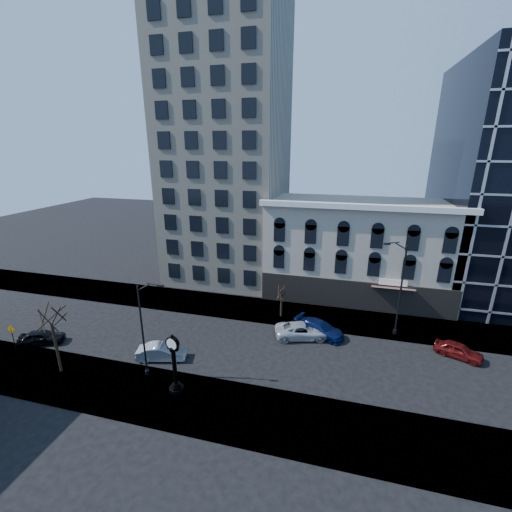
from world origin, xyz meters
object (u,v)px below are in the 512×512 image
(warning_sign, at_px, (12,333))
(street_lamp_near, at_px, (147,306))
(street_clock, at_px, (174,366))
(car_near_b, at_px, (162,352))
(car_near_a, at_px, (42,337))

(warning_sign, bearing_deg, street_lamp_near, 4.76)
(street_clock, bearing_deg, street_lamp_near, 166.24)
(street_clock, distance_m, warning_sign, 17.22)
(warning_sign, distance_m, car_near_b, 14.14)
(street_clock, distance_m, car_near_a, 16.27)
(street_lamp_near, distance_m, car_near_a, 14.54)
(street_lamp_near, relative_size, warning_sign, 3.20)
(car_near_a, relative_size, car_near_b, 0.93)
(warning_sign, relative_size, car_near_a, 0.65)
(street_clock, bearing_deg, car_near_b, 143.83)
(street_lamp_near, xyz_separation_m, car_near_a, (-13.21, 1.70, -5.85))
(warning_sign, xyz_separation_m, car_near_a, (1.27, 1.77, -1.26))
(car_near_a, bearing_deg, car_near_b, -110.80)
(warning_sign, distance_m, car_near_a, 2.51)
(street_lamp_near, distance_m, car_near_b, 6.31)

